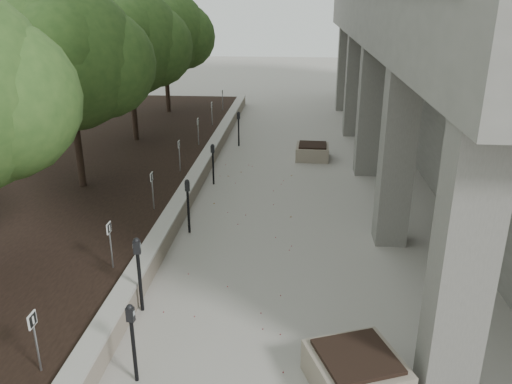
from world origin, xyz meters
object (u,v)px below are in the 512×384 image
(crabapple_tree_3, at_px, (71,88))
(planter_front, at_px, (356,371))
(crabapple_tree_4, at_px, (130,65))
(parking_meter_2, at_px, (139,275))
(parking_meter_1, at_px, (133,343))
(parking_meter_4, at_px, (213,164))
(crabapple_tree_5, at_px, (165,51))
(parking_meter_3, at_px, (188,206))
(planter_back, at_px, (312,151))
(parking_meter_5, at_px, (239,129))

(crabapple_tree_3, relative_size, planter_front, 4.39)
(crabapple_tree_4, height_order, parking_meter_2, crabapple_tree_4)
(parking_meter_1, distance_m, parking_meter_4, 8.63)
(crabapple_tree_4, height_order, parking_meter_4, crabapple_tree_4)
(crabapple_tree_5, relative_size, parking_meter_3, 3.96)
(crabapple_tree_5, height_order, parking_meter_2, crabapple_tree_5)
(parking_meter_3, bearing_deg, planter_back, 50.80)
(crabapple_tree_4, xyz_separation_m, planter_front, (6.94, -12.00, -2.83))
(crabapple_tree_3, bearing_deg, parking_meter_5, 57.38)
(crabapple_tree_4, relative_size, parking_meter_3, 3.96)
(parking_meter_1, xyz_separation_m, parking_meter_4, (-0.23, 8.63, -0.03))
(crabapple_tree_5, relative_size, parking_meter_1, 4.10)
(planter_back, bearing_deg, parking_meter_2, -108.58)
(crabapple_tree_4, xyz_separation_m, parking_meter_4, (3.47, -3.50, -2.48))
(parking_meter_3, distance_m, parking_meter_4, 3.46)
(parking_meter_4, relative_size, planter_front, 1.03)
(parking_meter_5, bearing_deg, crabapple_tree_5, 137.97)
(crabapple_tree_3, height_order, parking_meter_2, crabapple_tree_3)
(parking_meter_4, bearing_deg, crabapple_tree_3, -151.56)
(crabapple_tree_3, xyz_separation_m, crabapple_tree_4, (0.00, 5.00, 0.00))
(parking_meter_2, height_order, planter_front, parking_meter_2)
(crabapple_tree_3, xyz_separation_m, parking_meter_2, (3.25, -5.31, -2.39))
(parking_meter_1, relative_size, parking_meter_5, 0.99)
(parking_meter_1, height_order, planter_back, parking_meter_1)
(crabapple_tree_3, relative_size, parking_meter_1, 4.10)
(crabapple_tree_5, bearing_deg, parking_meter_4, -67.81)
(parking_meter_2, height_order, planter_back, parking_meter_2)
(crabapple_tree_3, bearing_deg, parking_meter_3, -29.77)
(parking_meter_5, bearing_deg, crabapple_tree_3, -116.68)
(parking_meter_4, xyz_separation_m, parking_meter_5, (0.28, 4.35, 0.03))
(crabapple_tree_3, relative_size, planter_back, 4.79)
(crabapple_tree_4, relative_size, parking_meter_5, 4.07)
(planter_back, bearing_deg, parking_meter_5, 152.88)
(crabapple_tree_4, relative_size, planter_front, 4.39)
(crabapple_tree_5, height_order, parking_meter_5, crabapple_tree_5)
(parking_meter_1, height_order, parking_meter_5, parking_meter_5)
(crabapple_tree_5, xyz_separation_m, planter_front, (6.94, -17.00, -2.83))
(crabapple_tree_5, xyz_separation_m, parking_meter_2, (3.25, -15.31, -2.39))
(crabapple_tree_3, relative_size, crabapple_tree_4, 1.00)
(crabapple_tree_4, relative_size, parking_meter_1, 4.10)
(parking_meter_4, xyz_separation_m, planter_back, (3.06, 2.93, -0.37))
(parking_meter_2, distance_m, parking_meter_5, 11.17)
(parking_meter_2, height_order, parking_meter_3, parking_meter_2)
(parking_meter_1, bearing_deg, parking_meter_5, 96.97)
(crabapple_tree_4, bearing_deg, crabapple_tree_3, -90.00)
(crabapple_tree_4, height_order, parking_meter_3, crabapple_tree_4)
(planter_back, bearing_deg, planter_front, -87.89)
(parking_meter_2, relative_size, parking_meter_3, 1.07)
(planter_back, bearing_deg, parking_meter_1, -103.72)
(crabapple_tree_5, distance_m, parking_meter_3, 12.68)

